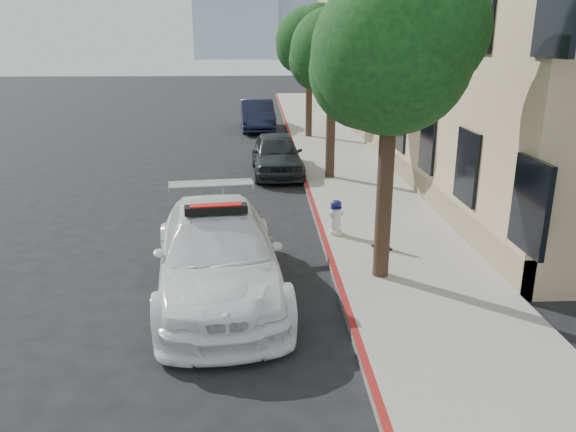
{
  "coord_description": "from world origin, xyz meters",
  "views": [
    {
      "loc": [
        0.61,
        -11.85,
        4.5
      ],
      "look_at": [
        1.18,
        -0.86,
        1.0
      ],
      "focal_mm": 35.0,
      "sensor_mm": 36.0,
      "label": 1
    }
  ],
  "objects_px": {
    "traffic_cone": "(382,234)",
    "parked_car_far": "(257,115)",
    "fire_hydrant": "(336,218)",
    "police_car": "(218,254)",
    "parked_car_mid": "(277,154)"
  },
  "relations": [
    {
      "from": "traffic_cone",
      "to": "parked_car_far",
      "type": "bearing_deg",
      "value": 98.77
    },
    {
      "from": "fire_hydrant",
      "to": "traffic_cone",
      "type": "relative_size",
      "value": 1.24
    },
    {
      "from": "police_car",
      "to": "parked_car_mid",
      "type": "height_order",
      "value": "police_car"
    },
    {
      "from": "parked_car_mid",
      "to": "traffic_cone",
      "type": "distance_m",
      "value": 7.97
    },
    {
      "from": "parked_car_far",
      "to": "fire_hydrant",
      "type": "bearing_deg",
      "value": -86.87
    },
    {
      "from": "police_car",
      "to": "parked_car_far",
      "type": "distance_m",
      "value": 19.26
    },
    {
      "from": "parked_car_far",
      "to": "police_car",
      "type": "bearing_deg",
      "value": -95.23
    },
    {
      "from": "parked_car_mid",
      "to": "traffic_cone",
      "type": "bearing_deg",
      "value": -77.61
    },
    {
      "from": "parked_car_far",
      "to": "fire_hydrant",
      "type": "height_order",
      "value": "parked_car_far"
    },
    {
      "from": "fire_hydrant",
      "to": "police_car",
      "type": "bearing_deg",
      "value": -139.53
    },
    {
      "from": "police_car",
      "to": "parked_car_far",
      "type": "xyz_separation_m",
      "value": [
        0.7,
        19.25,
        -0.03
      ]
    },
    {
      "from": "parked_car_mid",
      "to": "fire_hydrant",
      "type": "distance_m",
      "value": 6.83
    },
    {
      "from": "police_car",
      "to": "traffic_cone",
      "type": "distance_m",
      "value": 3.84
    },
    {
      "from": "police_car",
      "to": "traffic_cone",
      "type": "xyz_separation_m",
      "value": [
        3.4,
        1.76,
        -0.31
      ]
    },
    {
      "from": "police_car",
      "to": "traffic_cone",
      "type": "height_order",
      "value": "police_car"
    }
  ]
}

